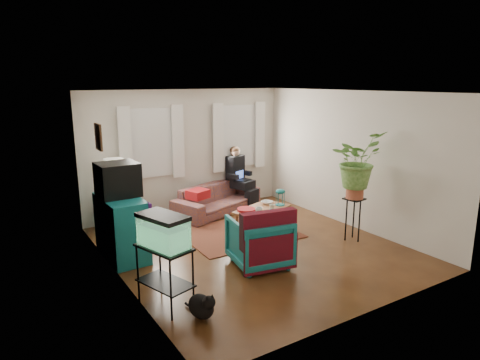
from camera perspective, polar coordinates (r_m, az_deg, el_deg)
floor at (r=7.38m, az=1.67°, el=-8.95°), size 4.50×5.00×0.01m
ceiling at (r=6.84m, az=1.82°, el=11.66°), size 4.50×5.00×0.01m
wall_back at (r=9.14m, az=-7.03°, el=3.77°), size 4.50×0.01×2.60m
wall_front at (r=5.18m, az=17.37°, el=-4.05°), size 4.50×0.01×2.60m
wall_left at (r=6.07m, az=-16.19°, el=-1.47°), size 0.01×5.00×2.60m
wall_right at (r=8.44m, az=14.55°, el=2.65°), size 0.01×5.00×2.60m
window_left at (r=8.78m, az=-11.76°, el=4.85°), size 1.08×0.04×1.38m
window_right at (r=9.68m, az=-0.29°, el=5.88°), size 1.08×0.04×1.38m
curtains_left at (r=8.71m, az=-11.58°, el=4.79°), size 1.36×0.06×1.50m
curtains_right at (r=9.61m, az=-0.03°, el=5.83°), size 1.36×0.06×1.50m
picture_frame at (r=6.77m, az=-18.29°, el=5.47°), size 0.04×0.32×0.40m
area_rug at (r=8.00m, az=-0.18°, el=-7.11°), size 2.05×1.66×0.01m
sofa at (r=9.15m, az=-3.06°, el=-1.92°), size 2.20×1.44×0.80m
seated_person at (r=9.64m, az=-0.18°, el=0.17°), size 0.69×0.76×1.22m
side_table at (r=8.53m, az=-16.10°, el=-3.87°), size 0.53×0.53×0.71m
table_lamp at (r=8.37m, az=-16.38°, el=0.47°), size 0.40×0.40×0.65m
dresser at (r=7.08m, az=-15.50°, el=-6.14°), size 0.58×1.12×0.99m
crt_tv at (r=6.98m, az=-16.00°, el=0.08°), size 0.62×0.57×0.53m
aquarium_stand at (r=5.53m, az=-9.95°, el=-12.57°), size 0.59×0.80×0.80m
aquarium at (r=5.29m, az=-10.21°, el=-6.62°), size 0.53×0.73×0.42m
black_cat at (r=5.32m, az=-5.23°, el=-16.14°), size 0.32×0.45×0.36m
armchair at (r=6.58m, az=2.59°, el=-7.83°), size 0.95×0.90×0.85m
serape_throw at (r=6.24m, az=3.88°, el=-7.30°), size 0.87×0.34×0.70m
coffee_table at (r=8.05m, az=2.98°, el=-5.32°), size 1.23×0.94×0.45m
cup_a at (r=7.72m, az=2.54°, el=-4.00°), size 0.16×0.16×0.10m
cup_b at (r=7.91m, az=4.27°, el=-3.60°), size 0.13×0.13×0.09m
bowl at (r=8.27m, az=3.62°, el=-3.00°), size 0.28×0.28×0.05m
snack_tray at (r=7.83m, az=0.84°, el=-3.96°), size 0.43×0.43×0.04m
birdcage at (r=8.16m, az=5.39°, el=-2.28°), size 0.23×0.23×0.32m
plant_stand at (r=7.84m, az=14.83°, el=-5.08°), size 0.37×0.37×0.77m
potted_plant at (r=7.61m, az=15.24°, el=1.50°), size 0.99×0.89×0.98m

